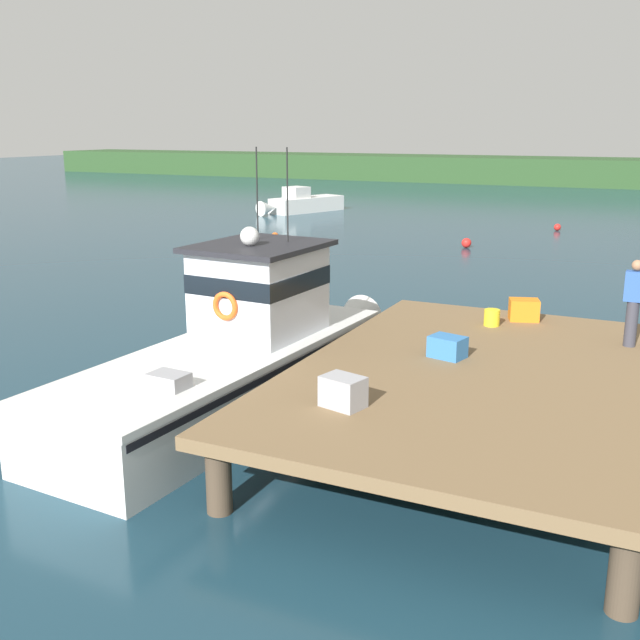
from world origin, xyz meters
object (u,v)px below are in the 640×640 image
Objects in this scene: moored_boat_off_the_point at (302,203)px; mooring_buoy_outer at (275,236)px; crate_single_by_cleat at (524,310)px; bait_bucket at (492,318)px; deckhand_by_the_boat at (634,301)px; mooring_buoy_spare_mooring at (557,227)px; crate_single_far at (343,392)px; main_fishing_boat at (242,351)px; mooring_buoy_inshore at (466,243)px; crate_stack_mid_dock at (447,347)px.

mooring_buoy_outer is (4.26, -11.20, -0.37)m from moored_boat_off_the_point.
bait_bucket is at bearing -124.36° from crate_single_by_cleat.
mooring_buoy_spare_mooring is (-5.00, 25.47, -1.88)m from deckhand_by_the_boat.
crate_single_far is at bearing -87.30° from mooring_buoy_spare_mooring.
main_fishing_boat is 20.77m from mooring_buoy_inshore.
mooring_buoy_outer is (-14.36, 15.16, -1.25)m from crate_single_by_cleat.
moored_boat_off_the_point is (-18.11, 27.10, -0.82)m from bait_bucket.
moored_boat_off_the_point is at bearing 125.23° from crate_single_by_cleat.
crate_stack_mid_dock is at bearing -85.59° from mooring_buoy_spare_mooring.
main_fishing_boat is 27.58× the size of mooring_buoy_outer.
deckhand_by_the_boat is 26.02m from mooring_buoy_spare_mooring.
main_fishing_boat is at bearing -138.62° from crate_single_by_cleat.
mooring_buoy_inshore is 8.90m from mooring_buoy_outer.
crate_single_by_cleat is 17.70m from mooring_buoy_inshore.
crate_single_by_cleat is at bearing 55.64° from bait_bucket.
moored_boat_off_the_point is at bearing 117.79° from crate_single_far.
crate_single_by_cleat reaches higher than bait_bucket.
deckhand_by_the_boat is at bearing 36.91° from crate_stack_mid_dock.
deckhand_by_the_boat is 34.49m from moored_boat_off_the_point.
crate_stack_mid_dock is 1.39× the size of mooring_buoy_inshore.
mooring_buoy_spare_mooring is at bearing 96.66° from crate_single_by_cleat.
main_fishing_boat is 1.56× the size of moored_boat_off_the_point.
mooring_buoy_spare_mooring is at bearing 38.56° from mooring_buoy_outer.
moored_boat_off_the_point is 14.69× the size of mooring_buoy_inshore.
mooring_buoy_inshore is at bearing 103.72° from crate_stack_mid_dock.
moored_boat_off_the_point is 16.19m from mooring_buoy_inshore.
crate_single_far reaches higher than mooring_buoy_outer.
deckhand_by_the_boat reaches higher than bait_bucket.
moored_boat_off_the_point is (-17.91, 29.64, -0.84)m from crate_stack_mid_dock.
crate_stack_mid_dock is (3.81, 0.71, 0.38)m from main_fishing_boat.
crate_single_far reaches higher than crate_single_by_cleat.
moored_boat_off_the_point is 17.66× the size of mooring_buoy_outer.
main_fishing_boat is at bearing -93.40° from mooring_buoy_spare_mooring.
mooring_buoy_spare_mooring is at bearing 70.08° from mooring_buoy_inshore.
deckhand_by_the_boat is (2.67, -0.38, 0.69)m from bait_bucket.
bait_bucket is (-0.51, -0.74, -0.06)m from crate_single_by_cleat.
bait_bucket reaches higher than mooring_buoy_inshore.
crate_single_far is 1.76× the size of bait_bucket.
crate_single_by_cleat is at bearing -46.56° from mooring_buoy_outer.
deckhand_by_the_boat reaches higher than crate_single_by_cleat.
mooring_buoy_inshore is (13.02, -9.62, -0.34)m from moored_boat_off_the_point.
crate_single_by_cleat is (4.52, 3.99, 0.42)m from main_fishing_boat.
main_fishing_boat reaches higher than crate_single_by_cleat.
mooring_buoy_outer is (-8.76, -1.58, -0.04)m from mooring_buoy_inshore.
crate_single_by_cleat is 0.37× the size of deckhand_by_the_boat.
bait_bucket is at bearing -73.76° from mooring_buoy_inshore.
bait_bucket is at bearing -56.24° from moored_boat_off_the_point.
mooring_buoy_outer reaches higher than mooring_buoy_spare_mooring.
crate_single_far is at bearing -124.48° from deckhand_by_the_boat.
bait_bucket is (4.02, 3.25, 0.36)m from main_fishing_boat.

